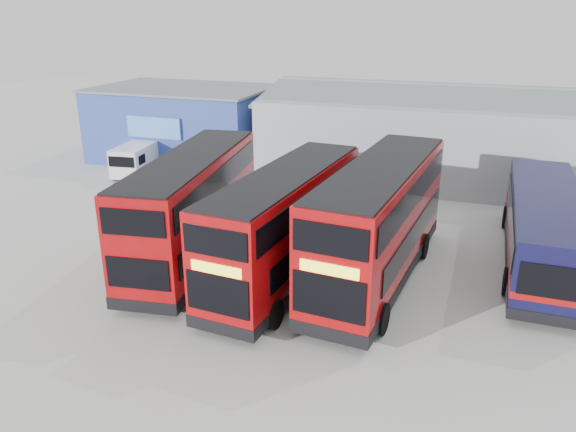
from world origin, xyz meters
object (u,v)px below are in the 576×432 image
Objects in this scene: maintenance_shed at (506,138)px; panel_van at (139,157)px; office_block at (185,123)px; double_decker_right at (379,224)px; double_decker_centre at (286,227)px; single_decker_blue at (543,231)px; double_decker_left at (193,209)px.

maintenance_shed reaches higher than panel_van.
panel_van is (-0.67, -5.09, -1.42)m from office_block.
panel_van is (-17.68, 10.09, -1.22)m from double_decker_right.
panel_van is at bearing 155.58° from double_decker_right.
double_decker_centre is 0.91× the size of single_decker_blue.
double_decker_left is at bearing 178.34° from double_decker_centre.
double_decker_left reaches higher than panel_van.
office_block is 1.07× the size of double_decker_right.
office_block is 26.07m from single_decker_blue.
office_block is 18.23m from double_decker_left.
office_block is at bearing -174.79° from maintenance_shed.
maintenance_shed is 2.58× the size of single_decker_blue.
panel_van is at bearing 146.69° from double_decker_centre.
panel_van is (-22.67, -7.09, -1.44)m from maintenance_shed.
double_decker_centre is at bearing -156.85° from double_decker_right.
double_decker_centre is at bearing -45.49° from panel_van.
single_decker_blue is at bearing 34.83° from double_decker_right.
double_decker_centre is 3.68m from double_decker_right.
double_decker_right is at bearing -106.21° from maintenance_shed.
double_decker_left is (-12.88, -17.79, -0.30)m from maintenance_shed.
maintenance_shed is 20.19m from double_decker_centre.
double_decker_right is (-4.99, -17.18, -0.22)m from maintenance_shed.
office_block reaches higher than panel_van.
double_decker_centre is 0.94× the size of double_decker_right.
maintenance_shed is at bearing -133.76° from double_decker_left.
single_decker_blue is (14.22, 4.20, -0.72)m from double_decker_left.
double_decker_centre is at bearing -114.89° from maintenance_shed.
single_decker_blue is 2.39× the size of panel_van.
double_decker_centre is (4.39, -0.52, -0.07)m from double_decker_left.
double_decker_left is 14.55m from panel_van.
maintenance_shed is 2.83× the size of double_decker_centre.
office_block is at bearing 75.32° from panel_van.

